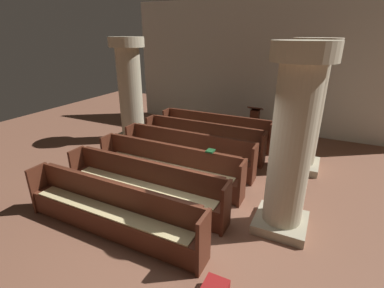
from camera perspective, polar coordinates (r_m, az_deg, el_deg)
The scene contains 13 objects.
ground_plane at distance 5.70m, azimuth -1.79°, elevation -14.37°, with size 19.20×19.20×0.00m, color brown.
back_wall at distance 10.43m, azimuth 14.41°, elevation 14.98°, with size 10.00×0.16×4.50m, color beige.
pew_row_0 at distance 9.00m, azimuth 4.72°, elevation 3.14°, with size 3.64×0.47×0.95m.
pew_row_1 at distance 8.15m, azimuth 2.16°, elevation 1.17°, with size 3.64×0.46×0.95m.
pew_row_2 at distance 7.32m, azimuth -0.99°, elevation -1.25°, with size 3.64×0.46×0.95m.
pew_row_3 at distance 6.54m, azimuth -4.91°, elevation -4.26°, with size 3.64×0.47×0.95m.
pew_row_4 at distance 5.82m, azimuth -9.91°, elevation -8.02°, with size 3.64×0.46×0.95m.
pew_row_5 at distance 5.19m, azimuth -16.34°, elevation -12.67°, with size 3.64×0.46×0.95m.
pillar_aisle_side at distance 7.53m, azimuth 22.60°, elevation 7.37°, with size 1.08×1.08×3.27m.
pillar_far_side at distance 9.29m, azimuth -12.55°, elevation 10.96°, with size 1.08×1.08×3.27m.
pillar_aisle_rear at distance 4.86m, azimuth 19.77°, elevation 0.52°, with size 0.99×0.99×3.27m.
lectern at distance 9.83m, azimuth 12.59°, elevation 4.01°, with size 0.48×0.45×1.08m.
hymn_book at distance 6.10m, azimuth 3.79°, elevation -1.41°, with size 0.16×0.20×0.04m, color #194723.
Camera 1 is at (2.18, -4.06, 3.36)m, focal length 26.05 mm.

